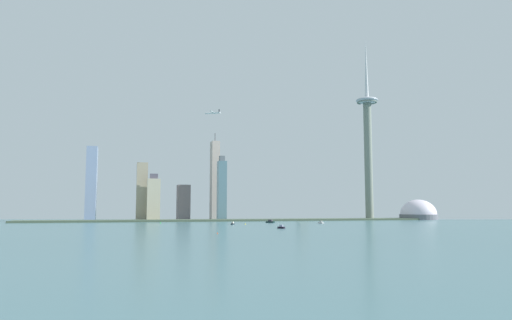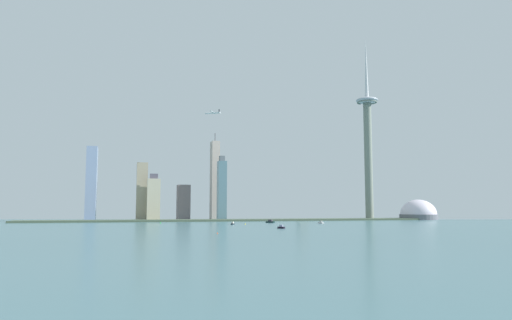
{
  "view_description": "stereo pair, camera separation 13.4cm",
  "coord_description": "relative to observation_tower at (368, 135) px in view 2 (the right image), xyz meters",
  "views": [
    {
      "loc": [
        -206.42,
        -386.65,
        23.88
      ],
      "look_at": [
        21.33,
        442.04,
        110.68
      ],
      "focal_mm": 33.36,
      "sensor_mm": 36.0,
      "label": 1
    },
    {
      "loc": [
        -206.29,
        -386.68,
        23.88
      ],
      "look_at": [
        21.33,
        442.04,
        110.68
      ],
      "focal_mm": 33.36,
      "sensor_mm": 36.0,
      "label": 2
    }
  ],
  "objects": [
    {
      "name": "boat_3",
      "position": [
        -328.87,
        -201.22,
        -172.59
      ],
      "size": [
        7.83,
        11.38,
        4.28
      ],
      "rotation": [
        0.0,
        0.0,
        4.25
      ],
      "color": "#1E2831",
      "rests_on": "ground"
    },
    {
      "name": "skyscraper_1",
      "position": [
        -110.5,
        92.18,
        -137.76
      ],
      "size": [
        19.23,
        24.01,
        79.63
      ],
      "color": "#A19C8F",
      "rests_on": "ground"
    },
    {
      "name": "skyscraper_3",
      "position": [
        -539.09,
        44.47,
        -106.13
      ],
      "size": [
        18.77,
        27.77,
        136.02
      ],
      "color": "#8598BE",
      "rests_on": "ground"
    },
    {
      "name": "stadium_dome",
      "position": [
        105.67,
        -11.0,
        -164.25
      ],
      "size": [
        76.47,
        76.47,
        60.51
      ],
      "color": "slate",
      "rests_on": "ground"
    },
    {
      "name": "skyscraper_0",
      "position": [
        -449.09,
        37.45,
        -120.24
      ],
      "size": [
        19.72,
        23.81,
        107.79
      ],
      "color": "tan",
      "rests_on": "ground"
    },
    {
      "name": "waterfront_pier",
      "position": [
        -272.13,
        -15.5,
        -172.5
      ],
      "size": [
        773.03,
        55.88,
        3.27
      ],
      "primitive_type": "cube",
      "color": "#455542",
      "rests_on": "ground"
    },
    {
      "name": "boat_1",
      "position": [
        -302.39,
        -342.26,
        -172.52
      ],
      "size": [
        7.15,
        9.77,
        4.43
      ],
      "rotation": [
        0.0,
        0.0,
        2.1
      ],
      "color": "black",
      "rests_on": "ground"
    },
    {
      "name": "observation_tower",
      "position": [
        0.0,
        0.0,
        0.0
      ],
      "size": [
        45.55,
        45.55,
        377.12
      ],
      "color": "gray",
      "rests_on": "ground"
    },
    {
      "name": "boat_0",
      "position": [
        -251.58,
        -133.25,
        -172.28
      ],
      "size": [
        14.13,
        13.83,
        11.1
      ],
      "rotation": [
        0.0,
        0.0,
        2.38
      ],
      "color": "#132B2B",
      "rests_on": "ground"
    },
    {
      "name": "ground_plane",
      "position": [
        -272.13,
        -485.39,
        -174.14
      ],
      "size": [
        6000.0,
        6000.0,
        0.0
      ],
      "primitive_type": "plane",
      "color": "#456D74"
    },
    {
      "name": "airplane",
      "position": [
        -325.42,
        -9.9,
        26.22
      ],
      "size": [
        27.81,
        27.42,
        7.82
      ],
      "rotation": [
        0.0,
        0.0,
        2.63
      ],
      "color": "white"
    },
    {
      "name": "channel_buoy_0",
      "position": [
        -394.96,
        -433.06,
        -173.37
      ],
      "size": [
        1.31,
        1.31,
        1.53
      ],
      "primitive_type": "cone",
      "color": "#E54C19",
      "rests_on": "ground"
    },
    {
      "name": "skyscraper_6",
      "position": [
        -429.08,
        10.64,
        -134.02
      ],
      "size": [
        23.3,
        15.88,
        85.85
      ],
      "color": "#C1B79C",
      "rests_on": "ground"
    },
    {
      "name": "skyscraper_4",
      "position": [
        -369.51,
        56.42,
        -139.98
      ],
      "size": [
        24.21,
        27.19,
        68.31
      ],
      "color": "slate",
      "rests_on": "ground"
    },
    {
      "name": "channel_buoy_1",
      "position": [
        -424.73,
        -116.51,
        -172.89
      ],
      "size": [
        1.98,
        1.98,
        2.49
      ],
      "primitive_type": "cone",
      "color": "green",
      "rests_on": "ground"
    },
    {
      "name": "skyscraper_2",
      "position": [
        -304.91,
        74.93,
        -94.97
      ],
      "size": [
        15.66,
        27.83,
        175.83
      ],
      "color": "#C0ADA1",
      "rests_on": "ground"
    },
    {
      "name": "skyscraper_5",
      "position": [
        -300.14,
        25.22,
        -115.4
      ],
      "size": [
        16.21,
        18.85,
        123.89
      ],
      "color": "slate",
      "rests_on": "ground"
    },
    {
      "name": "channel_buoy_2",
      "position": [
        -310.42,
        -201.1,
        -172.9
      ],
      "size": [
        1.58,
        1.58,
        2.47
      ],
      "primitive_type": "cone",
      "color": "yellow",
      "rests_on": "ground"
    },
    {
      "name": "boat_2",
      "position": [
        -188.31,
        -192.17,
        -172.56
      ],
      "size": [
        4.54,
        12.88,
        4.31
      ],
      "rotation": [
        0.0,
        0.0,
        4.78
      ],
      "color": "silver",
      "rests_on": "ground"
    }
  ]
}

